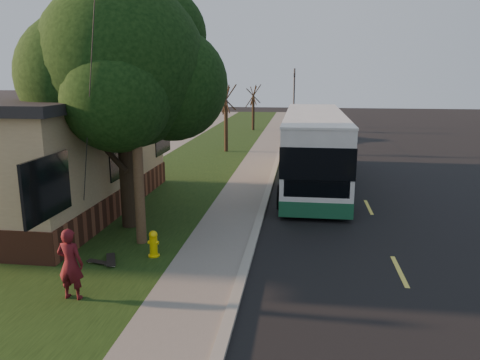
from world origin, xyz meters
name	(u,v)px	position (x,y,z in m)	size (l,w,h in m)	color
ground	(247,263)	(0.00, 0.00, 0.00)	(120.00, 120.00, 0.00)	black
road	(357,184)	(4.00, 10.00, 0.01)	(8.00, 80.00, 0.01)	black
curb	(272,180)	(0.00, 10.00, 0.06)	(0.25, 80.00, 0.12)	gray
sidewalk	(251,180)	(-1.00, 10.00, 0.04)	(2.00, 80.00, 0.08)	slate
grass_verge	(180,178)	(-4.50, 10.00, 0.04)	(5.00, 80.00, 0.07)	black
fire_hydrant	(153,244)	(-2.60, 0.00, 0.43)	(0.32, 0.32, 0.74)	yellow
utility_pole	(134,88)	(-3.31, 0.99, 4.63)	(2.86, 3.21, 9.07)	#473321
leafy_tree	(125,69)	(-4.17, 2.65, 5.17)	(6.30, 6.00, 7.80)	black
bare_tree_near	(226,119)	(-3.50, 18.00, 2.15)	(1.38, 1.21, 4.31)	black
bare_tree_far	(253,108)	(-3.00, 30.00, 2.00)	(1.38, 1.21, 4.03)	black
traffic_signal	(294,93)	(0.50, 34.00, 3.16)	(0.18, 0.22, 5.50)	#2D2D30
transit_bus	(314,146)	(1.92, 9.81, 1.75)	(2.80, 12.14, 3.28)	beige
skateboarder	(70,264)	(-3.64, -2.65, 0.89)	(0.60, 0.39, 1.65)	#4D0F16
skateboard_main	(111,260)	(-3.62, -0.57, 0.13)	(0.58, 0.93, 0.09)	black
skateboard_spare	(99,262)	(-3.87, -0.72, 0.12)	(0.76, 0.35, 0.07)	black
dumpster	(73,182)	(-8.01, 6.04, 0.62)	(1.46, 1.24, 1.16)	black
distant_car	(304,130)	(1.50, 24.68, 0.76)	(1.80, 4.48, 1.53)	black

